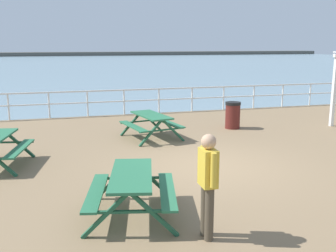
{
  "coord_description": "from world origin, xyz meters",
  "views": [
    {
      "loc": [
        -3.57,
        -8.66,
        2.97
      ],
      "look_at": [
        -0.7,
        1.26,
        0.8
      ],
      "focal_mm": 41.94,
      "sensor_mm": 36.0,
      "label": 1
    }
  ],
  "objects": [
    {
      "name": "ground_plane",
      "position": [
        0.0,
        0.0,
        -0.1
      ],
      "size": [
        30.0,
        24.0,
        0.2
      ],
      "primitive_type": "cube",
      "color": "#846B4C"
    },
    {
      "name": "sea_band",
      "position": [
        0.0,
        52.75,
        0.0
      ],
      "size": [
        142.0,
        90.0,
        0.01
      ],
      "primitive_type": "cube",
      "color": "gray",
      "rests_on": "ground"
    },
    {
      "name": "distant_shoreline",
      "position": [
        0.0,
        95.75,
        0.0
      ],
      "size": [
        142.0,
        6.0,
        1.8
      ],
      "primitive_type": "cube",
      "color": "#4C4C47",
      "rests_on": "ground"
    },
    {
      "name": "seaward_railing",
      "position": [
        -0.0,
        7.75,
        0.73
      ],
      "size": [
        23.07,
        0.07,
        1.08
      ],
      "color": "white",
      "rests_on": "ground"
    },
    {
      "name": "picnic_table_near_left",
      "position": [
        -2.38,
        -2.29,
        0.58
      ],
      "size": [
        1.88,
        2.1,
        0.8
      ],
      "rotation": [
        0.0,
        0.0,
        1.34
      ],
      "color": "#286B47",
      "rests_on": "ground"
    },
    {
      "name": "picnic_table_near_right",
      "position": [
        -0.68,
        3.23,
        0.58
      ],
      "size": [
        1.83,
        2.05,
        0.8
      ],
      "rotation": [
        0.0,
        0.0,
        1.76
      ],
      "color": "#286B47",
      "rests_on": "ground"
    },
    {
      "name": "visitor",
      "position": [
        -1.42,
        -3.4,
        0.95
      ],
      "size": [
        0.23,
        0.53,
        1.66
      ],
      "rotation": [
        0.0,
        0.0,
        6.26
      ],
      "color": "#4C4233",
      "rests_on": "ground"
    },
    {
      "name": "litter_bin",
      "position": [
        2.47,
        3.9,
        0.48
      ],
      "size": [
        0.55,
        0.55,
        0.95
      ],
      "color": "#591E19",
      "rests_on": "ground"
    }
  ]
}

